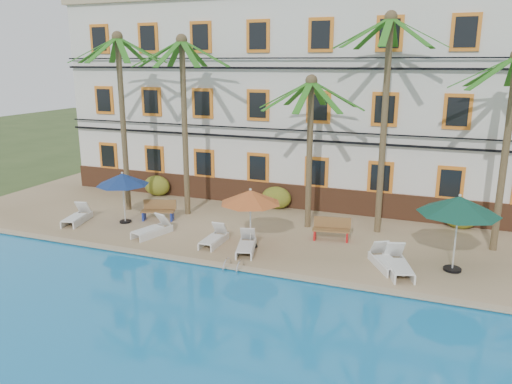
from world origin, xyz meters
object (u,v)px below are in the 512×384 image
at_px(umbrella_green, 459,205).
at_px(bench_left, 158,210).
at_px(umbrella_blue, 123,179).
at_px(pool_ladder, 234,269).
at_px(palm_b, 184,102).
at_px(bench_right, 331,229).
at_px(palm_a, 121,99).
at_px(lounger_b, 153,229).
at_px(palm_d, 386,97).
at_px(lounger_c, 214,238).
at_px(lounger_d, 246,245).
at_px(lounger_a, 77,216).
at_px(palm_c, 310,129).
at_px(palm_e, 509,124).
at_px(umbrella_red, 250,197).
at_px(lounger_e, 385,260).
at_px(lounger_f, 398,264).

xyz_separation_m(umbrella_green, bench_left, (-12.63, 1.29, -1.89)).
height_order(umbrella_blue, pool_ladder, umbrella_blue).
relative_size(palm_b, bench_right, 5.27).
relative_size(palm_a, lounger_b, 4.42).
distance_m(palm_a, palm_d, 11.93).
relative_size(lounger_c, lounger_d, 0.91).
bearing_deg(lounger_a, umbrella_blue, 21.51).
xyz_separation_m(palm_c, palm_e, (7.44, -0.13, 0.57)).
relative_size(palm_e, umbrella_red, 3.16).
bearing_deg(lounger_c, palm_a, 154.70).
bearing_deg(lounger_d, lounger_c, 168.91).
relative_size(lounger_c, pool_ladder, 2.26).
relative_size(palm_a, bench_left, 5.33).
distance_m(palm_d, lounger_e, 6.64).
relative_size(umbrella_red, lounger_c, 1.41).
bearing_deg(lounger_b, bench_left, 115.52).
bearing_deg(lounger_b, palm_c, 30.73).
height_order(palm_a, lounger_c, palm_a).
distance_m(palm_b, lounger_c, 6.66).
relative_size(lounger_d, lounger_e, 1.00).
xyz_separation_m(palm_d, lounger_e, (0.78, -3.76, -5.42)).
xyz_separation_m(palm_d, bench_left, (-9.62, -1.92, -5.22)).
bearing_deg(lounger_d, lounger_f, 0.98).
height_order(palm_d, lounger_a, palm_d).
bearing_deg(pool_ladder, palm_c, 77.79).
xyz_separation_m(umbrella_blue, lounger_f, (12.06, -1.26, -1.69)).
bearing_deg(palm_b, pool_ladder, -48.23).
distance_m(lounger_e, lounger_f, 0.56).
height_order(lounger_f, pool_ladder, lounger_f).
distance_m(umbrella_green, lounger_d, 7.71).
distance_m(umbrella_blue, lounger_b, 2.91).
bearing_deg(lounger_f, umbrella_red, 175.56).
xyz_separation_m(lounger_c, bench_left, (-3.77, 1.94, 0.21)).
xyz_separation_m(palm_e, lounger_b, (-13.19, -3.29, -4.59)).
xyz_separation_m(umbrella_red, lounger_c, (-1.46, -0.24, -1.77)).
xyz_separation_m(umbrella_red, lounger_e, (5.17, -0.14, -1.75)).
xyz_separation_m(umbrella_red, lounger_d, (0.04, -0.53, -1.76)).
bearing_deg(palm_d, umbrella_blue, -165.50).
distance_m(palm_a, lounger_a, 5.78).
height_order(palm_b, lounger_f, palm_b).
distance_m(umbrella_blue, umbrella_green, 13.84).
bearing_deg(palm_a, lounger_f, -13.07).
distance_m(lounger_a, pool_ladder, 8.98).
xyz_separation_m(lounger_b, lounger_f, (9.96, -0.23, 0.03)).
bearing_deg(lounger_f, lounger_d, -179.02).
xyz_separation_m(lounger_c, lounger_f, (7.10, -0.20, 0.04)).
distance_m(palm_e, pool_ladder, 11.23).
xyz_separation_m(palm_a, bench_left, (2.26, -0.91, -4.90)).
bearing_deg(palm_e, palm_b, -179.63).
relative_size(umbrella_red, lounger_e, 1.29).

